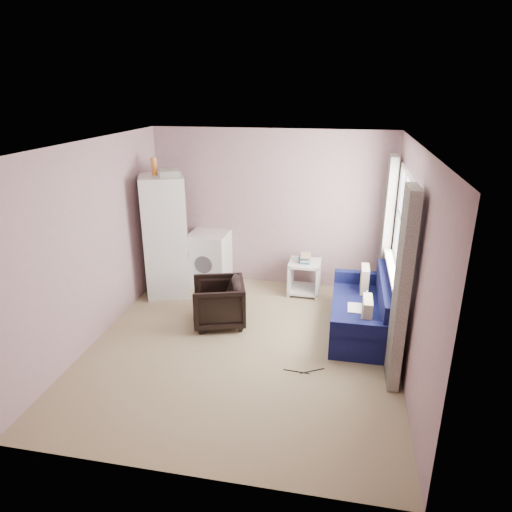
{
  "coord_description": "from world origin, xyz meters",
  "views": [
    {
      "loc": [
        1.12,
        -4.89,
        3.08
      ],
      "look_at": [
        0.05,
        0.6,
        1.0
      ],
      "focal_mm": 32.0,
      "sensor_mm": 36.0,
      "label": 1
    }
  ],
  "objects_px": {
    "sofa": "(365,312)",
    "fridge": "(165,236)",
    "armchair": "(218,300)",
    "side_table": "(304,275)",
    "washing_machine": "(210,257)"
  },
  "relations": [
    {
      "from": "armchair",
      "to": "sofa",
      "type": "distance_m",
      "value": 1.97
    },
    {
      "from": "armchair",
      "to": "side_table",
      "type": "xyz_separation_m",
      "value": [
        1.06,
        1.22,
        -0.04
      ]
    },
    {
      "from": "armchair",
      "to": "washing_machine",
      "type": "xyz_separation_m",
      "value": [
        -0.51,
        1.33,
        0.11
      ]
    },
    {
      "from": "sofa",
      "to": "fridge",
      "type": "bearing_deg",
      "value": 167.64
    },
    {
      "from": "fridge",
      "to": "washing_machine",
      "type": "xyz_separation_m",
      "value": [
        0.55,
        0.48,
        -0.49
      ]
    },
    {
      "from": "washing_machine",
      "to": "sofa",
      "type": "xyz_separation_m",
      "value": [
        2.47,
        -1.15,
        -0.18
      ]
    },
    {
      "from": "armchair",
      "to": "side_table",
      "type": "bearing_deg",
      "value": 122.12
    },
    {
      "from": "armchair",
      "to": "fridge",
      "type": "height_order",
      "value": "fridge"
    },
    {
      "from": "washing_machine",
      "to": "sofa",
      "type": "relative_size",
      "value": 0.52
    },
    {
      "from": "fridge",
      "to": "washing_machine",
      "type": "bearing_deg",
      "value": 18.61
    },
    {
      "from": "washing_machine",
      "to": "side_table",
      "type": "xyz_separation_m",
      "value": [
        1.57,
        -0.1,
        -0.15
      ]
    },
    {
      "from": "armchair",
      "to": "side_table",
      "type": "distance_m",
      "value": 1.62
    },
    {
      "from": "fridge",
      "to": "armchair",
      "type": "bearing_deg",
      "value": -61.29
    },
    {
      "from": "washing_machine",
      "to": "armchair",
      "type": "bearing_deg",
      "value": -66.57
    },
    {
      "from": "side_table",
      "to": "sofa",
      "type": "distance_m",
      "value": 1.38
    }
  ]
}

